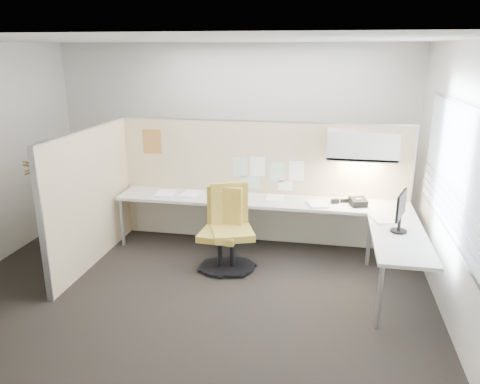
% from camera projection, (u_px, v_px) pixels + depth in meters
% --- Properties ---
extents(floor, '(5.50, 4.50, 0.01)m').
position_uv_depth(floor, '(194.00, 288.00, 5.54)').
color(floor, black).
rests_on(floor, ground).
extents(ceiling, '(5.50, 4.50, 0.01)m').
position_uv_depth(ceiling, '(187.00, 39.00, 4.72)').
color(ceiling, white).
rests_on(ceiling, wall_back).
extents(wall_back, '(5.50, 0.02, 2.80)m').
position_uv_depth(wall_back, '(232.00, 137.00, 7.24)').
color(wall_back, beige).
rests_on(wall_back, ground).
extents(wall_front, '(5.50, 0.02, 2.80)m').
position_uv_depth(wall_front, '(91.00, 261.00, 3.02)').
color(wall_front, beige).
rests_on(wall_front, ground).
extents(wall_right, '(0.02, 4.50, 2.80)m').
position_uv_depth(wall_right, '(457.00, 187.00, 4.64)').
color(wall_right, beige).
rests_on(wall_right, ground).
extents(window_pane, '(0.01, 2.80, 1.30)m').
position_uv_depth(window_pane, '(457.00, 172.00, 4.60)').
color(window_pane, '#929CAA').
rests_on(window_pane, wall_right).
extents(partition_back, '(4.10, 0.06, 1.75)m').
position_uv_depth(partition_back, '(261.00, 183.00, 6.69)').
color(partition_back, beige).
rests_on(partition_back, floor).
extents(partition_left, '(0.06, 2.20, 1.75)m').
position_uv_depth(partition_left, '(91.00, 197.00, 6.02)').
color(partition_left, beige).
rests_on(partition_left, floor).
extents(desk, '(4.00, 2.07, 0.73)m').
position_uv_depth(desk, '(284.00, 213.00, 6.25)').
color(desk, beige).
rests_on(desk, floor).
extents(overhead_bin, '(0.90, 0.36, 0.38)m').
position_uv_depth(overhead_bin, '(362.00, 145.00, 6.06)').
color(overhead_bin, beige).
rests_on(overhead_bin, partition_back).
extents(task_light_strip, '(0.60, 0.06, 0.02)m').
position_uv_depth(task_light_strip, '(361.00, 161.00, 6.12)').
color(task_light_strip, '#FFEABF').
rests_on(task_light_strip, overhead_bin).
extents(pinned_papers, '(1.01, 0.00, 0.47)m').
position_uv_depth(pinned_papers, '(266.00, 173.00, 6.59)').
color(pinned_papers, '#8CBF8C').
rests_on(pinned_papers, partition_back).
extents(poster, '(0.28, 0.00, 0.35)m').
position_uv_depth(poster, '(152.00, 141.00, 6.78)').
color(poster, orange).
rests_on(poster, partition_back).
extents(chair_left, '(0.54, 0.54, 1.02)m').
position_uv_depth(chair_left, '(221.00, 232.00, 5.94)').
color(chair_left, black).
rests_on(chair_left, floor).
extents(chair_right, '(0.64, 0.66, 1.07)m').
position_uv_depth(chair_right, '(231.00, 230.00, 5.94)').
color(chair_right, black).
rests_on(chair_right, floor).
extents(monitor, '(0.18, 0.43, 0.46)m').
position_uv_depth(monitor, '(401.00, 209.00, 5.20)').
color(monitor, black).
rests_on(monitor, desk).
extents(phone, '(0.26, 0.24, 0.12)m').
position_uv_depth(phone, '(358.00, 202.00, 6.14)').
color(phone, black).
rests_on(phone, desk).
extents(stapler, '(0.14, 0.09, 0.05)m').
position_uv_depth(stapler, '(345.00, 201.00, 6.28)').
color(stapler, black).
rests_on(stapler, desk).
extents(tape_dispenser, '(0.12, 0.09, 0.06)m').
position_uv_depth(tape_dispenser, '(335.00, 201.00, 6.24)').
color(tape_dispenser, black).
rests_on(tape_dispenser, desk).
extents(coat_hook, '(0.18, 0.48, 1.43)m').
position_uv_depth(coat_hook, '(38.00, 175.00, 5.02)').
color(coat_hook, silver).
rests_on(coat_hook, partition_left).
extents(paper_stack_0, '(0.25, 0.32, 0.03)m').
position_uv_depth(paper_stack_0, '(165.00, 194.00, 6.61)').
color(paper_stack_0, white).
rests_on(paper_stack_0, desk).
extents(paper_stack_1, '(0.27, 0.33, 0.02)m').
position_uv_depth(paper_stack_1, '(190.00, 194.00, 6.61)').
color(paper_stack_1, white).
rests_on(paper_stack_1, desk).
extents(paper_stack_2, '(0.23, 0.30, 0.02)m').
position_uv_depth(paper_stack_2, '(275.00, 198.00, 6.44)').
color(paper_stack_2, white).
rests_on(paper_stack_2, desk).
extents(paper_stack_3, '(0.30, 0.35, 0.03)m').
position_uv_depth(paper_stack_3, '(317.00, 204.00, 6.17)').
color(paper_stack_3, white).
rests_on(paper_stack_3, desk).
extents(paper_stack_4, '(0.30, 0.35, 0.02)m').
position_uv_depth(paper_stack_4, '(382.00, 219.00, 5.64)').
color(paper_stack_4, white).
rests_on(paper_stack_4, desk).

